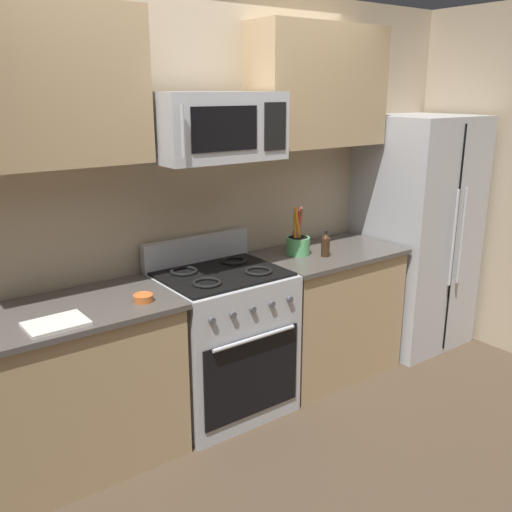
# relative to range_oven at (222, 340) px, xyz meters

# --- Properties ---
(ground_plane) EXTENTS (16.00, 16.00, 0.00)m
(ground_plane) POSITION_rel_range_oven_xyz_m (0.00, -0.71, -0.47)
(ground_plane) COLOR #473828
(wall_back) EXTENTS (8.00, 0.10, 2.60)m
(wall_back) POSITION_rel_range_oven_xyz_m (0.00, 0.39, 0.83)
(wall_back) COLOR tan
(wall_back) RESTS_ON ground
(counter_left) EXTENTS (1.11, 0.64, 0.91)m
(counter_left) POSITION_rel_range_oven_xyz_m (-0.94, -0.00, -0.02)
(counter_left) COLOR tan
(counter_left) RESTS_ON ground
(range_oven) EXTENTS (0.76, 0.68, 1.09)m
(range_oven) POSITION_rel_range_oven_xyz_m (0.00, 0.00, 0.00)
(range_oven) COLOR #B2B5BA
(range_oven) RESTS_ON ground
(counter_right) EXTENTS (1.01, 0.64, 0.91)m
(counter_right) POSITION_rel_range_oven_xyz_m (0.89, -0.00, -0.02)
(counter_right) COLOR tan
(counter_right) RESTS_ON ground
(refrigerator) EXTENTS (0.79, 0.75, 1.81)m
(refrigerator) POSITION_rel_range_oven_xyz_m (1.81, -0.02, 0.43)
(refrigerator) COLOR #B2B5BA
(refrigerator) RESTS_ON ground
(microwave) EXTENTS (0.76, 0.44, 0.38)m
(microwave) POSITION_rel_range_oven_xyz_m (-0.00, 0.03, 1.32)
(microwave) COLOR #B2B5BA
(upper_cabinets_left) EXTENTS (1.10, 0.34, 0.78)m
(upper_cabinets_left) POSITION_rel_range_oven_xyz_m (-0.95, 0.17, 1.54)
(upper_cabinets_left) COLOR tan
(upper_cabinets_right) EXTENTS (1.00, 0.34, 0.78)m
(upper_cabinets_right) POSITION_rel_range_oven_xyz_m (0.90, 0.17, 1.54)
(upper_cabinets_right) COLOR tan
(utensil_crock) EXTENTS (0.16, 0.16, 0.33)m
(utensil_crock) POSITION_rel_range_oven_xyz_m (0.66, 0.06, 0.51)
(utensil_crock) COLOR #59AD66
(utensil_crock) RESTS_ON counter_right
(cutting_board) EXTENTS (0.29, 0.22, 0.02)m
(cutting_board) POSITION_rel_range_oven_xyz_m (-1.05, -0.17, 0.44)
(cutting_board) COLOR silver
(cutting_board) RESTS_ON counter_left
(bottle_soy) EXTENTS (0.06, 0.06, 0.18)m
(bottle_soy) POSITION_rel_range_oven_xyz_m (0.78, -0.08, 0.52)
(bottle_soy) COLOR #382314
(bottle_soy) RESTS_ON counter_right
(prep_bowl) EXTENTS (0.11, 0.11, 0.04)m
(prep_bowl) POSITION_rel_range_oven_xyz_m (-0.58, -0.13, 0.46)
(prep_bowl) COLOR #D1662D
(prep_bowl) RESTS_ON counter_left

